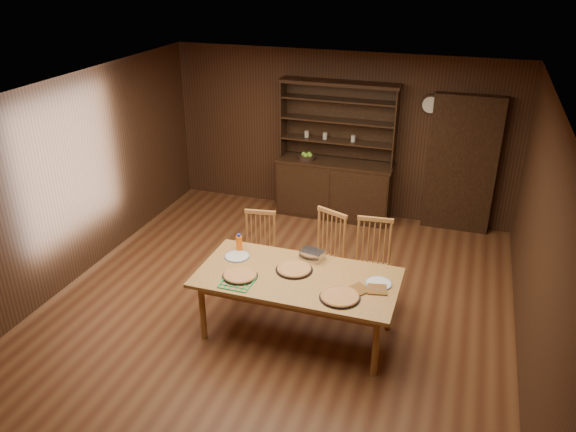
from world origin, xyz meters
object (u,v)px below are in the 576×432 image
(dining_table, at_px, (297,281))
(chair_left, at_px, (259,248))
(chair_right, at_px, (372,259))
(juice_bottle, at_px, (239,243))
(chair_center, at_px, (326,252))
(china_hutch, at_px, (335,181))

(dining_table, height_order, chair_left, chair_left)
(chair_left, xyz_separation_m, chair_right, (1.43, 0.08, 0.04))
(chair_left, distance_m, juice_bottle, 0.60)
(chair_left, distance_m, chair_center, 0.86)
(dining_table, relative_size, juice_bottle, 10.03)
(chair_left, relative_size, chair_center, 0.91)
(china_hutch, distance_m, dining_table, 3.22)
(dining_table, height_order, chair_center, chair_center)
(chair_right, bearing_deg, china_hutch, 109.26)
(china_hutch, bearing_deg, juice_bottle, -98.59)
(chair_right, height_order, juice_bottle, chair_right)
(chair_left, bearing_deg, juice_bottle, -104.45)
(chair_center, bearing_deg, dining_table, -72.58)
(china_hutch, height_order, juice_bottle, china_hutch)
(china_hutch, distance_m, chair_right, 2.51)
(chair_center, height_order, juice_bottle, chair_center)
(chair_right, bearing_deg, dining_table, -130.92)
(dining_table, height_order, juice_bottle, juice_bottle)
(dining_table, xyz_separation_m, chair_left, (-0.77, 0.84, -0.15))
(chair_center, height_order, chair_right, chair_center)
(china_hutch, xyz_separation_m, chair_center, (0.47, -2.30, -0.00))
(chair_right, bearing_deg, chair_center, 176.09)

